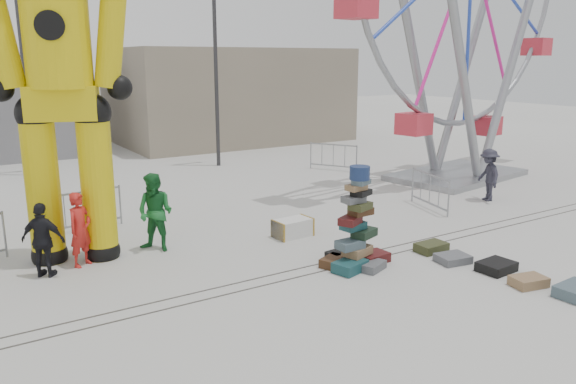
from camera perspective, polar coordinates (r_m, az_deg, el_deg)
ground at (r=12.04m, az=6.94°, el=-8.47°), size 90.00×90.00×0.00m
track_line_near at (r=12.47m, az=5.18°, el=-7.61°), size 40.00×0.04×0.01m
track_line_far at (r=12.77m, az=4.09°, el=-7.08°), size 40.00×0.04×0.01m
building_right at (r=31.97m, az=-6.09°, el=9.80°), size 12.00×8.00×5.00m
lamp_post_right at (r=23.90m, az=-7.16°, el=13.34°), size 1.41×0.25×8.00m
lamp_post_left at (r=23.82m, az=-25.12°, el=12.21°), size 1.41×0.25×8.00m
suitcase_tower at (r=12.47m, az=6.92°, el=-4.64°), size 1.63×1.43×2.23m
crash_test_dummy at (r=13.05m, az=-22.12°, el=10.73°), size 3.04×1.55×7.73m
steamer_trunk at (r=14.44m, az=0.48°, el=-3.66°), size 1.01×0.62×0.46m
row_case_0 at (r=13.79m, az=14.35°, el=-5.46°), size 0.75×0.50×0.21m
row_case_1 at (r=13.22m, az=16.40°, el=-6.50°), size 0.78×0.66×0.18m
row_case_2 at (r=12.98m, az=20.41°, el=-7.11°), size 0.81×0.64×0.21m
row_case_3 at (r=12.40m, az=23.25°, el=-8.34°), size 0.77×0.60×0.20m
row_case_4 at (r=12.29m, az=27.22°, el=-8.90°), size 0.88×0.60×0.23m
barricade_dummy_c at (r=15.79m, az=-20.01°, el=-1.78°), size 2.00×0.34×1.10m
barricade_wheel_front at (r=17.55m, az=14.20°, el=0.09°), size 0.59×1.96×1.10m
barricade_wheel_back at (r=23.06m, az=4.62°, el=3.58°), size 1.15×1.75×1.10m
pedestrian_red at (r=13.09m, az=-20.35°, el=-3.58°), size 0.72×0.66×1.66m
pedestrian_green at (r=13.58m, az=-13.33°, el=-2.04°), size 1.12×1.15×1.87m
pedestrian_black at (r=12.73m, az=-23.61°, el=-4.51°), size 0.97×0.89×1.59m
pedestrian_grey at (r=19.06m, az=19.69°, el=1.64°), size 1.02×1.25×1.68m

